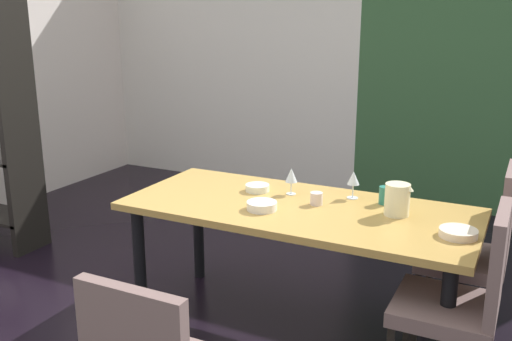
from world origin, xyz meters
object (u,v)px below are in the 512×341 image
object	(u,v)px
chair_right_near	(464,297)
serving_bowl_near_shelf	(257,188)
chair_right_far	(479,247)
cup_east	(316,199)
wine_glass_south	(353,179)
serving_bowl_west	(262,206)
cup_left	(385,195)
serving_bowl_right	(458,233)
dining_table	(298,220)
pitcher_corner	(397,199)
wine_glass_north	(291,176)

from	to	relation	value
chair_right_near	serving_bowl_near_shelf	size ratio (longest dim) A/B	6.84
chair_right_far	cup_east	size ratio (longest dim) A/B	14.42
wine_glass_south	serving_bowl_near_shelf	distance (m)	0.57
serving_bowl_west	cup_left	bearing A→B (deg)	34.40
serving_bowl_west	cup_east	distance (m)	0.31
wine_glass_south	serving_bowl_right	world-z (taller)	wine_glass_south
wine_glass_south	dining_table	bearing A→B (deg)	-130.68
cup_left	serving_bowl_near_shelf	bearing A→B (deg)	-172.25
serving_bowl_right	chair_right_far	bearing A→B (deg)	78.98
dining_table	serving_bowl_west	world-z (taller)	serving_bowl_west
wine_glass_south	serving_bowl_near_shelf	xyz separation A→B (m)	(-0.55, -0.12, -0.09)
cup_east	cup_left	bearing A→B (deg)	28.39
wine_glass_south	serving_bowl_right	xyz separation A→B (m)	(0.62, -0.35, -0.10)
serving_bowl_near_shelf	cup_east	distance (m)	0.41
chair_right_near	chair_right_far	distance (m)	0.61
dining_table	cup_left	bearing A→B (deg)	30.19
serving_bowl_near_shelf	cup_left	xyz separation A→B (m)	(0.74, 0.10, 0.03)
dining_table	serving_bowl_west	xyz separation A→B (m)	(-0.15, -0.15, 0.11)
cup_left	pitcher_corner	world-z (taller)	pitcher_corner
chair_right_far	cup_left	bearing A→B (deg)	96.79
serving_bowl_right	cup_left	distance (m)	0.54
chair_right_far	pitcher_corner	distance (m)	0.53
wine_glass_north	wine_glass_south	bearing A→B (deg)	14.24
serving_bowl_near_shelf	serving_bowl_west	world-z (taller)	serving_bowl_west
pitcher_corner	chair_right_far	bearing A→B (deg)	27.39
chair_right_near	cup_east	bearing A→B (deg)	66.60
dining_table	serving_bowl_right	distance (m)	0.86
cup_east	pitcher_corner	world-z (taller)	pitcher_corner
serving_bowl_right	serving_bowl_west	distance (m)	1.00
wine_glass_north	pitcher_corner	bearing A→B (deg)	-7.56
wine_glass_north	cup_left	xyz separation A→B (m)	(0.54, 0.07, -0.06)
serving_bowl_near_shelf	pitcher_corner	bearing A→B (deg)	-3.41
dining_table	cup_left	distance (m)	0.50
chair_right_near	cup_east	distance (m)	0.94
serving_bowl_west	cup_left	distance (m)	0.69
chair_right_far	serving_bowl_west	world-z (taller)	chair_right_far
pitcher_corner	serving_bowl_near_shelf	bearing A→B (deg)	176.59
cup_left	wine_glass_north	bearing A→B (deg)	-172.97
wine_glass_south	wine_glass_north	xyz separation A→B (m)	(-0.35, -0.09, -0.00)
wine_glass_south	cup_left	bearing A→B (deg)	-6.58
chair_right_near	serving_bowl_west	bearing A→B (deg)	81.73
chair_right_near	serving_bowl_near_shelf	world-z (taller)	chair_right_near
wine_glass_south	wine_glass_north	distance (m)	0.36
pitcher_corner	serving_bowl_right	bearing A→B (deg)	-27.90
cup_left	serving_bowl_west	bearing A→B (deg)	-145.60
cup_east	chair_right_near	bearing A→B (deg)	-23.40
dining_table	pitcher_corner	bearing A→B (deg)	10.01
serving_bowl_near_shelf	pitcher_corner	distance (m)	0.84
serving_bowl_right	cup_left	xyz separation A→B (m)	(-0.43, 0.33, 0.03)
chair_right_far	serving_bowl_west	bearing A→B (deg)	112.64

